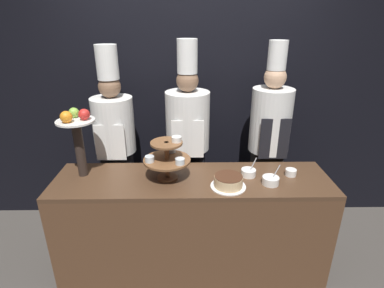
% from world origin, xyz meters
% --- Properties ---
extents(wall_back, '(10.00, 0.06, 2.80)m').
position_xyz_m(wall_back, '(0.00, 1.15, 1.40)').
color(wall_back, black).
rests_on(wall_back, ground_plane).
extents(buffet_counter, '(2.16, 0.56, 0.86)m').
position_xyz_m(buffet_counter, '(0.00, 0.28, 0.43)').
color(buffet_counter, brown).
rests_on(buffet_counter, ground_plane).
extents(tiered_stand, '(0.36, 0.36, 0.35)m').
position_xyz_m(tiered_stand, '(-0.19, 0.29, 1.05)').
color(tiered_stand, brown).
rests_on(tiered_stand, buffet_counter).
extents(fruit_pedestal, '(0.28, 0.28, 0.54)m').
position_xyz_m(fruit_pedestal, '(-0.87, 0.36, 1.23)').
color(fruit_pedestal, '#2D231E').
rests_on(fruit_pedestal, buffet_counter).
extents(cake_round, '(0.26, 0.26, 0.09)m').
position_xyz_m(cake_round, '(0.26, 0.15, 0.90)').
color(cake_round, white).
rests_on(cake_round, buffet_counter).
extents(cup_white, '(0.09, 0.09, 0.05)m').
position_xyz_m(cup_white, '(0.78, 0.32, 0.89)').
color(cup_white, white).
rests_on(cup_white, buffet_counter).
extents(serving_bowl_near, '(0.13, 0.13, 0.16)m').
position_xyz_m(serving_bowl_near, '(0.59, 0.19, 0.89)').
color(serving_bowl_near, white).
rests_on(serving_bowl_near, buffet_counter).
extents(serving_bowl_far, '(0.12, 0.12, 0.16)m').
position_xyz_m(serving_bowl_far, '(0.45, 0.32, 0.89)').
color(serving_bowl_far, white).
rests_on(serving_bowl_far, buffet_counter).
extents(chef_left, '(0.37, 0.37, 1.82)m').
position_xyz_m(chef_left, '(-0.69, 0.77, 0.99)').
color(chef_left, '#28282D').
rests_on(chef_left, ground_plane).
extents(chef_center_left, '(0.39, 0.39, 1.87)m').
position_xyz_m(chef_center_left, '(-0.03, 0.77, 1.00)').
color(chef_center_left, black).
rests_on(chef_center_left, ground_plane).
extents(chef_center_right, '(0.36, 0.36, 1.86)m').
position_xyz_m(chef_center_right, '(0.71, 0.77, 1.01)').
color(chef_center_right, '#38332D').
rests_on(chef_center_right, ground_plane).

